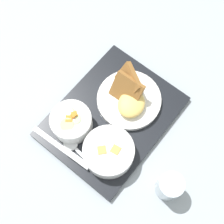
{
  "coord_description": "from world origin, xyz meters",
  "views": [
    {
      "loc": [
        -0.27,
        -0.18,
        0.88
      ],
      "look_at": [
        0.0,
        0.0,
        0.05
      ],
      "focal_mm": 50.0,
      "sensor_mm": 36.0,
      "label": 1
    }
  ],
  "objects_px": {
    "plate_main": "(129,98)",
    "spoon": "(75,148)",
    "knife": "(72,156)",
    "bowl_soup": "(109,152)",
    "glass_water": "(169,187)",
    "bowl_salad": "(71,122)"
  },
  "relations": [
    {
      "from": "bowl_soup",
      "to": "glass_water",
      "type": "distance_m",
      "value": 0.19
    },
    {
      "from": "spoon",
      "to": "glass_water",
      "type": "distance_m",
      "value": 0.28
    },
    {
      "from": "plate_main",
      "to": "glass_water",
      "type": "relative_size",
      "value": 2.13
    },
    {
      "from": "knife",
      "to": "plate_main",
      "type": "bearing_deg",
      "value": -97.39
    },
    {
      "from": "bowl_salad",
      "to": "plate_main",
      "type": "bearing_deg",
      "value": -29.68
    },
    {
      "from": "plate_main",
      "to": "spoon",
      "type": "distance_m",
      "value": 0.22
    },
    {
      "from": "bowl_soup",
      "to": "knife",
      "type": "height_order",
      "value": "bowl_soup"
    },
    {
      "from": "knife",
      "to": "spoon",
      "type": "bearing_deg",
      "value": -69.86
    },
    {
      "from": "bowl_soup",
      "to": "plate_main",
      "type": "distance_m",
      "value": 0.18
    },
    {
      "from": "knife",
      "to": "glass_water",
      "type": "bearing_deg",
      "value": -162.69
    },
    {
      "from": "plate_main",
      "to": "knife",
      "type": "relative_size",
      "value": 0.95
    },
    {
      "from": "plate_main",
      "to": "glass_water",
      "type": "distance_m",
      "value": 0.28
    },
    {
      "from": "bowl_soup",
      "to": "glass_water",
      "type": "height_order",
      "value": "glass_water"
    },
    {
      "from": "bowl_soup",
      "to": "glass_water",
      "type": "relative_size",
      "value": 1.57
    },
    {
      "from": "spoon",
      "to": "plate_main",
      "type": "bearing_deg",
      "value": -91.3
    },
    {
      "from": "plate_main",
      "to": "spoon",
      "type": "height_order",
      "value": "plate_main"
    },
    {
      "from": "bowl_soup",
      "to": "knife",
      "type": "bearing_deg",
      "value": 127.78
    },
    {
      "from": "bowl_salad",
      "to": "bowl_soup",
      "type": "distance_m",
      "value": 0.14
    },
    {
      "from": "plate_main",
      "to": "spoon",
      "type": "bearing_deg",
      "value": 168.29
    },
    {
      "from": "plate_main",
      "to": "knife",
      "type": "height_order",
      "value": "plate_main"
    },
    {
      "from": "knife",
      "to": "spoon",
      "type": "height_order",
      "value": "knife"
    },
    {
      "from": "knife",
      "to": "glass_water",
      "type": "relative_size",
      "value": 2.25
    }
  ]
}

